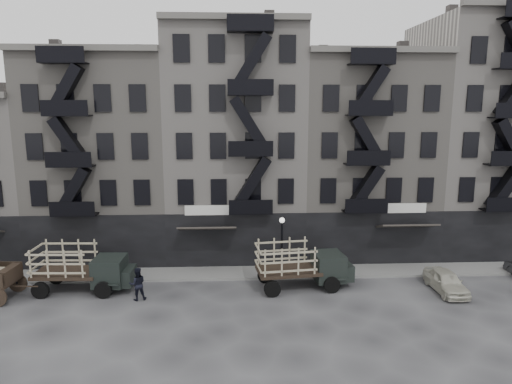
{
  "coord_description": "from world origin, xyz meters",
  "views": [
    {
      "loc": [
        -0.1,
        -26.35,
        11.56
      ],
      "look_at": [
        1.35,
        4.0,
        5.74
      ],
      "focal_mm": 32.0,
      "sensor_mm": 36.0,
      "label": 1
    }
  ],
  "objects_px": {
    "pedestrian_mid": "(137,284)",
    "stake_truck_east": "(301,262)",
    "car_east": "(446,281)",
    "stake_truck_west": "(81,265)"
  },
  "relations": [
    {
      "from": "pedestrian_mid",
      "to": "stake_truck_east",
      "type": "bearing_deg",
      "value": 172.71
    },
    {
      "from": "car_east",
      "to": "pedestrian_mid",
      "type": "relative_size",
      "value": 1.96
    },
    {
      "from": "stake_truck_east",
      "to": "car_east",
      "type": "relative_size",
      "value": 1.58
    },
    {
      "from": "stake_truck_west",
      "to": "car_east",
      "type": "bearing_deg",
      "value": -0.81
    },
    {
      "from": "stake_truck_west",
      "to": "pedestrian_mid",
      "type": "distance_m",
      "value": 4.16
    },
    {
      "from": "stake_truck_east",
      "to": "car_east",
      "type": "height_order",
      "value": "stake_truck_east"
    },
    {
      "from": "stake_truck_west",
      "to": "stake_truck_east",
      "type": "relative_size",
      "value": 0.98
    },
    {
      "from": "stake_truck_east",
      "to": "pedestrian_mid",
      "type": "height_order",
      "value": "stake_truck_east"
    },
    {
      "from": "stake_truck_east",
      "to": "car_east",
      "type": "distance_m",
      "value": 9.12
    },
    {
      "from": "stake_truck_west",
      "to": "pedestrian_mid",
      "type": "height_order",
      "value": "stake_truck_west"
    }
  ]
}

